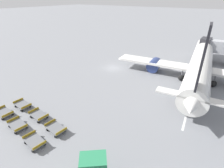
{
  "coord_description": "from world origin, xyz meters",
  "views": [
    {
      "loc": [
        22.04,
        -33.89,
        16.05
      ],
      "look_at": [
        7.42,
        -12.11,
        2.72
      ],
      "focal_mm": 28.0,
      "sensor_mm": 36.0,
      "label": 1
    }
  ],
  "objects_px": {
    "baggage_dolly_row_near_col_a": "(4,113)",
    "baggage_dolly_row_mid_a_col_b": "(39,115)",
    "airplane": "(200,65)",
    "baggage_dolly_row_near_col_c": "(35,141)",
    "baggage_dolly_row_mid_a_col_a": "(23,105)",
    "baggage_dolly_row_mid_a_col_c": "(56,128)",
    "baggage_dolly_row_near_col_b": "(17,125)"
  },
  "relations": [
    {
      "from": "airplane",
      "to": "baggage_dolly_row_mid_a_col_b",
      "type": "xyz_separation_m",
      "value": [
        -16.58,
        -27.81,
        -2.58
      ]
    },
    {
      "from": "baggage_dolly_row_near_col_c",
      "to": "baggage_dolly_row_mid_a_col_b",
      "type": "relative_size",
      "value": 1.01
    },
    {
      "from": "baggage_dolly_row_near_col_c",
      "to": "airplane",
      "type": "bearing_deg",
      "value": 68.13
    },
    {
      "from": "baggage_dolly_row_near_col_b",
      "to": "airplane",
      "type": "bearing_deg",
      "value": 60.96
    },
    {
      "from": "baggage_dolly_row_mid_a_col_a",
      "to": "baggage_dolly_row_near_col_c",
      "type": "bearing_deg",
      "value": -23.46
    },
    {
      "from": "baggage_dolly_row_mid_a_col_b",
      "to": "baggage_dolly_row_mid_a_col_c",
      "type": "distance_m",
      "value": 4.35
    },
    {
      "from": "baggage_dolly_row_mid_a_col_a",
      "to": "airplane",
      "type": "bearing_deg",
      "value": 52.6
    },
    {
      "from": "airplane",
      "to": "baggage_dolly_row_mid_a_col_b",
      "type": "bearing_deg",
      "value": -120.81
    },
    {
      "from": "baggage_dolly_row_near_col_c",
      "to": "baggage_dolly_row_mid_a_col_b",
      "type": "bearing_deg",
      "value": 139.39
    },
    {
      "from": "baggage_dolly_row_near_col_b",
      "to": "baggage_dolly_row_mid_a_col_c",
      "type": "bearing_deg",
      "value": 26.92
    },
    {
      "from": "baggage_dolly_row_near_col_a",
      "to": "baggage_dolly_row_near_col_c",
      "type": "bearing_deg",
      "value": -6.25
    },
    {
      "from": "airplane",
      "to": "baggage_dolly_row_mid_a_col_c",
      "type": "relative_size",
      "value": 11.34
    },
    {
      "from": "baggage_dolly_row_near_col_b",
      "to": "baggage_dolly_row_mid_a_col_c",
      "type": "height_order",
      "value": "same"
    },
    {
      "from": "baggage_dolly_row_mid_a_col_a",
      "to": "baggage_dolly_row_mid_a_col_c",
      "type": "distance_m",
      "value": 8.85
    },
    {
      "from": "airplane",
      "to": "baggage_dolly_row_near_col_b",
      "type": "distance_m",
      "value": 35.26
    },
    {
      "from": "baggage_dolly_row_near_col_b",
      "to": "baggage_dolly_row_mid_a_col_a",
      "type": "bearing_deg",
      "value": 141.52
    },
    {
      "from": "baggage_dolly_row_near_col_c",
      "to": "baggage_dolly_row_mid_a_col_b",
      "type": "distance_m",
      "value": 5.31
    },
    {
      "from": "airplane",
      "to": "baggage_dolly_row_mid_a_col_b",
      "type": "distance_m",
      "value": 32.48
    },
    {
      "from": "baggage_dolly_row_mid_a_col_b",
      "to": "airplane",
      "type": "bearing_deg",
      "value": 59.19
    },
    {
      "from": "baggage_dolly_row_mid_a_col_b",
      "to": "baggage_dolly_row_near_col_c",
      "type": "bearing_deg",
      "value": -40.61
    },
    {
      "from": "baggage_dolly_row_mid_a_col_a",
      "to": "baggage_dolly_row_near_col_a",
      "type": "bearing_deg",
      "value": -97.21
    },
    {
      "from": "baggage_dolly_row_near_col_a",
      "to": "baggage_dolly_row_mid_a_col_a",
      "type": "xyz_separation_m",
      "value": [
        0.35,
        2.73,
        0.0
      ]
    },
    {
      "from": "airplane",
      "to": "baggage_dolly_row_mid_a_col_a",
      "type": "height_order",
      "value": "airplane"
    },
    {
      "from": "baggage_dolly_row_mid_a_col_c",
      "to": "baggage_dolly_row_near_col_b",
      "type": "bearing_deg",
      "value": -153.08
    },
    {
      "from": "baggage_dolly_row_near_col_a",
      "to": "baggage_dolly_row_mid_a_col_b",
      "type": "xyz_separation_m",
      "value": [
        4.84,
        2.48,
        0.0
      ]
    },
    {
      "from": "baggage_dolly_row_mid_a_col_b",
      "to": "baggage_dolly_row_near_col_b",
      "type": "bearing_deg",
      "value": -99.45
    },
    {
      "from": "baggage_dolly_row_near_col_a",
      "to": "baggage_dolly_row_near_col_b",
      "type": "xyz_separation_m",
      "value": [
        4.35,
        -0.45,
        0.0
      ]
    },
    {
      "from": "baggage_dolly_row_near_col_a",
      "to": "baggage_dolly_row_near_col_c",
      "type": "distance_m",
      "value": 8.92
    },
    {
      "from": "baggage_dolly_row_mid_a_col_b",
      "to": "baggage_dolly_row_mid_a_col_c",
      "type": "height_order",
      "value": "same"
    },
    {
      "from": "baggage_dolly_row_near_col_c",
      "to": "baggage_dolly_row_mid_a_col_c",
      "type": "relative_size",
      "value": 1.0
    },
    {
      "from": "baggage_dolly_row_near_col_a",
      "to": "baggage_dolly_row_mid_a_col_b",
      "type": "relative_size",
      "value": 0.99
    },
    {
      "from": "baggage_dolly_row_near_col_c",
      "to": "baggage_dolly_row_mid_a_col_a",
      "type": "distance_m",
      "value": 9.29
    }
  ]
}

